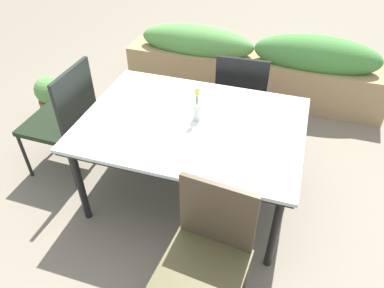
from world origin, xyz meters
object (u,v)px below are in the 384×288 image
dining_table (192,128)px  chair_end_left (65,116)px  chair_near_right (208,252)px  potted_plant (51,98)px  chair_far_side (242,89)px  flower_vase (197,105)px  planter_box (253,67)px

dining_table → chair_end_left: 1.07m
chair_near_right → potted_plant: (-2.02, 1.44, -0.27)m
chair_near_right → chair_far_side: bearing=-79.1°
dining_table → potted_plant: (-1.67, 0.57, -0.41)m
chair_near_right → potted_plant: size_ratio=1.88×
potted_plant → chair_end_left: bearing=-43.8°
chair_end_left → potted_plant: chair_end_left is taller
chair_near_right → dining_table: bearing=-61.7°
chair_far_side → flower_vase: 0.90m
flower_vase → potted_plant: (-1.69, 0.53, -0.58)m
flower_vase → planter_box: (0.16, 1.58, -0.46)m
chair_end_left → chair_near_right: size_ratio=1.06×
chair_far_side → flower_vase: flower_vase is taller
potted_plant → chair_far_side: bearing=8.9°
chair_near_right → chair_far_side: 1.74m
flower_vase → chair_far_side: bearing=77.7°
chair_near_right → flower_vase: bearing=-63.9°
chair_far_side → chair_near_right: bearing=-87.4°
chair_end_left → flower_vase: bearing=-86.7°
flower_vase → chair_near_right: bearing=-69.7°
chair_end_left → flower_vase: size_ratio=3.49×
dining_table → chair_near_right: chair_near_right is taller
chair_near_right → chair_far_side: (-0.15, 1.73, -0.00)m
dining_table → chair_near_right: size_ratio=1.68×
chair_end_left → chair_far_side: (1.27, 0.87, -0.02)m
flower_vase → planter_box: flower_vase is taller
planter_box → potted_plant: (-1.86, -1.05, -0.12)m
chair_far_side → planter_box: chair_far_side is taller
dining_table → chair_end_left: chair_end_left is taller
flower_vase → chair_end_left: bearing=-177.8°
chair_far_side → chair_end_left: bearing=-148.1°
chair_near_right → potted_plant: bearing=-29.5°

